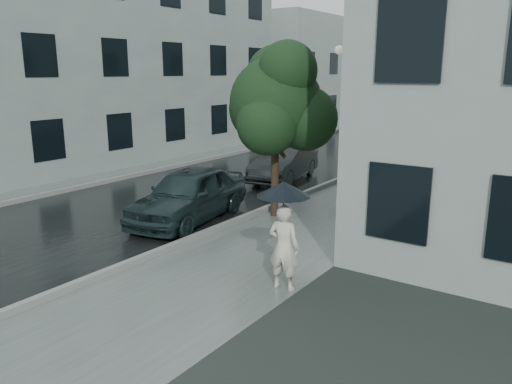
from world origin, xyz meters
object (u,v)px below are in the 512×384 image
Objects in this scene: pedestrian at (284,247)px; lamp_post at (346,104)px; car_near at (189,194)px; car_far at (284,163)px; street_tree at (277,102)px.

lamp_post reaches higher than pedestrian.
car_far is (-0.59, 6.01, -0.08)m from car_near.
street_tree is at bearing -70.39° from car_far.
lamp_post is (-0.48, 5.59, -0.38)m from street_tree.
street_tree is at bearing -81.32° from lamp_post.
lamp_post is at bearing 71.05° from car_near.
street_tree reaches higher than pedestrian.
street_tree is 5.63m from lamp_post.
car_near is at bearing -93.55° from car_far.
pedestrian reaches higher than car_far.
lamp_post reaches higher than car_near.
pedestrian reaches higher than car_near.
street_tree reaches higher than car_far.
street_tree is 1.12× the size of car_near.
pedestrian is at bearing -67.81° from car_far.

